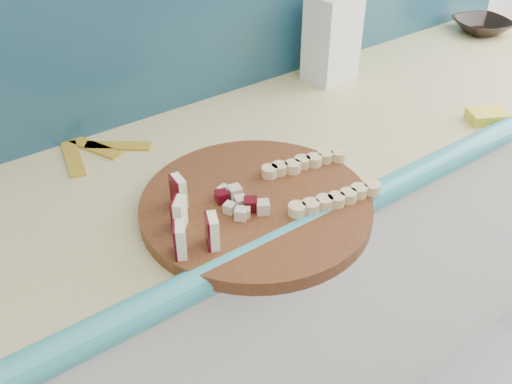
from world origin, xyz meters
name	(u,v)px	position (x,y,z in m)	size (l,w,h in m)	color
kitchen_counter	(301,262)	(0.10, 1.50, 0.46)	(2.20, 0.63, 0.91)	silver
cutting_board	(256,206)	(-0.21, 1.30, 0.92)	(0.46, 0.46, 0.03)	#411C0E
apple_wedges	(187,219)	(-0.36, 1.30, 0.97)	(0.10, 0.18, 0.06)	#FCF3CA
apple_chunks	(243,199)	(-0.24, 1.31, 0.95)	(0.07, 0.07, 0.02)	beige
banana_slices	(319,180)	(-0.07, 1.27, 0.95)	(0.22, 0.20, 0.02)	#D9C085
brown_bowl	(482,26)	(0.98, 1.65, 0.93)	(0.18, 0.18, 0.04)	black
flour_bag	(332,37)	(0.33, 1.68, 1.03)	(0.14, 0.10, 0.24)	silver
sponge	(487,116)	(0.47, 1.26, 0.92)	(0.09, 0.06, 0.03)	yellow
banana_peel	(95,150)	(-0.37, 1.70, 0.91)	(0.21, 0.17, 0.01)	gold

